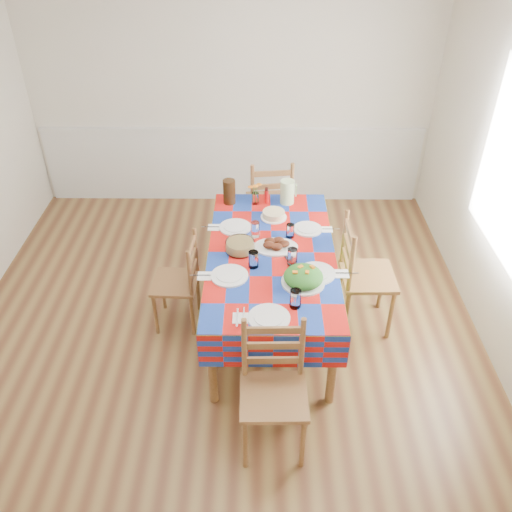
% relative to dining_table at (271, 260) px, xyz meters
% --- Properties ---
extents(room, '(4.58, 5.08, 2.78)m').
position_rel_dining_table_xyz_m(room, '(-0.42, -0.25, 0.67)').
color(room, brown).
rests_on(room, ground).
extents(wainscot, '(4.41, 0.06, 0.92)m').
position_rel_dining_table_xyz_m(wainscot, '(-0.42, 2.23, -0.19)').
color(wainscot, silver).
rests_on(wainscot, room).
extents(dining_table, '(1.05, 1.95, 0.76)m').
position_rel_dining_table_xyz_m(dining_table, '(0.00, 0.00, 0.00)').
color(dining_table, brown).
rests_on(dining_table, room).
extents(setting_near_head, '(0.49, 0.33, 0.14)m').
position_rel_dining_table_xyz_m(setting_near_head, '(0.03, -0.76, 0.12)').
color(setting_near_head, white).
rests_on(setting_near_head, dining_table).
extents(setting_left_near, '(0.53, 0.32, 0.14)m').
position_rel_dining_table_xyz_m(setting_left_near, '(-0.27, -0.28, 0.12)').
color(setting_left_near, white).
rests_on(setting_left_near, dining_table).
extents(setting_left_far, '(0.51, 0.30, 0.13)m').
position_rel_dining_table_xyz_m(setting_left_far, '(-0.26, 0.32, 0.11)').
color(setting_left_far, white).
rests_on(setting_left_far, dining_table).
extents(setting_right_near, '(0.55, 0.32, 0.14)m').
position_rel_dining_table_xyz_m(setting_right_near, '(0.28, -0.24, 0.12)').
color(setting_right_near, white).
rests_on(setting_right_near, dining_table).
extents(setting_right_far, '(0.48, 0.27, 0.12)m').
position_rel_dining_table_xyz_m(setting_right_far, '(0.27, 0.30, 0.11)').
color(setting_right_far, white).
rests_on(setting_right_far, dining_table).
extents(meat_platter, '(0.37, 0.27, 0.07)m').
position_rel_dining_table_xyz_m(meat_platter, '(0.03, 0.06, 0.11)').
color(meat_platter, white).
rests_on(meat_platter, dining_table).
extents(salad_platter, '(0.33, 0.33, 0.14)m').
position_rel_dining_table_xyz_m(salad_platter, '(0.23, -0.40, 0.14)').
color(salad_platter, white).
rests_on(salad_platter, dining_table).
extents(pasta_bowl, '(0.24, 0.24, 0.09)m').
position_rel_dining_table_xyz_m(pasta_bowl, '(-0.26, 0.02, 0.13)').
color(pasta_bowl, white).
rests_on(pasta_bowl, dining_table).
extents(cake, '(0.24, 0.24, 0.07)m').
position_rel_dining_table_xyz_m(cake, '(0.03, 0.54, 0.11)').
color(cake, white).
rests_on(cake, dining_table).
extents(serving_utensils, '(0.13, 0.28, 0.01)m').
position_rel_dining_table_xyz_m(serving_utensils, '(0.15, -0.10, 0.09)').
color(serving_utensils, black).
rests_on(serving_utensils, dining_table).
extents(flower_vase, '(0.13, 0.11, 0.21)m').
position_rel_dining_table_xyz_m(flower_vase, '(-0.14, 0.79, 0.17)').
color(flower_vase, white).
rests_on(flower_vase, dining_table).
extents(hot_sauce, '(0.04, 0.04, 0.16)m').
position_rel_dining_table_xyz_m(hot_sauce, '(-0.04, 0.81, 0.16)').
color(hot_sauce, '#AF0E0E').
rests_on(hot_sauce, dining_table).
extents(green_pitcher, '(0.13, 0.13, 0.23)m').
position_rel_dining_table_xyz_m(green_pitcher, '(0.16, 0.81, 0.20)').
color(green_pitcher, '#C2E9A4').
rests_on(green_pitcher, dining_table).
extents(tea_pitcher, '(0.12, 0.12, 0.23)m').
position_rel_dining_table_xyz_m(tea_pitcher, '(-0.38, 0.81, 0.20)').
color(tea_pitcher, black).
rests_on(tea_pitcher, dining_table).
extents(name_card, '(0.09, 0.03, 0.02)m').
position_rel_dining_table_xyz_m(name_card, '(-0.02, -0.91, 0.09)').
color(name_card, white).
rests_on(name_card, dining_table).
extents(chair_near, '(0.45, 0.43, 1.00)m').
position_rel_dining_table_xyz_m(chair_near, '(-0.00, -1.23, -0.18)').
color(chair_near, brown).
rests_on(chair_near, room).
extents(chair_far, '(0.50, 0.48, 1.02)m').
position_rel_dining_table_xyz_m(chair_far, '(0.01, 1.23, -0.17)').
color(chair_far, brown).
rests_on(chair_far, room).
extents(chair_left, '(0.39, 0.41, 0.89)m').
position_rel_dining_table_xyz_m(chair_left, '(-0.78, -0.00, -0.24)').
color(chair_left, brown).
rests_on(chair_left, room).
extents(chair_right, '(0.45, 0.47, 1.05)m').
position_rel_dining_table_xyz_m(chair_right, '(0.77, -0.00, -0.16)').
color(chair_right, brown).
rests_on(chair_right, room).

